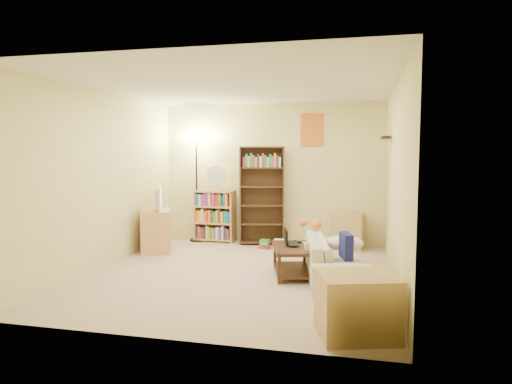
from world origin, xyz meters
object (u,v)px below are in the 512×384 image
tv_stand (156,231)px  tabby_cat (314,224)px  desk_fan (216,178)px  side_table (347,231)px  floor_lamp (196,160)px  mug (308,247)px  short_bookshelf (215,216)px  end_cabinet (357,305)px  laptop (295,244)px  sofa (335,258)px  tall_bookshelf (262,193)px  television (155,198)px  coffee_table (293,257)px

tv_stand → tabby_cat: bearing=-28.7°
desk_fan → side_table: size_ratio=0.75×
floor_lamp → tabby_cat: bearing=-29.2°
mug → short_bookshelf: size_ratio=0.17×
side_table → floor_lamp: bearing=179.3°
short_bookshelf → end_cabinet: size_ratio=1.39×
tabby_cat → mug: 0.90m
laptop → side_table: size_ratio=0.74×
sofa → short_bookshelf: 3.02m
sofa → tabby_cat: (-0.34, 0.64, 0.33)m
tall_bookshelf → side_table: 1.62m
laptop → floor_lamp: size_ratio=0.23×
television → mug: bearing=-136.4°
short_bookshelf → desk_fan: (0.05, -0.05, 0.70)m
mug → side_table: size_ratio=0.27×
laptop → television: television is taller
side_table → tabby_cat: bearing=-109.6°
sofa → end_cabinet: (0.30, -1.89, 0.02)m
coffee_table → side_table: size_ratio=1.65×
floor_lamp → end_cabinet: (2.93, -3.80, -1.21)m
sofa → short_bookshelf: (-2.29, 1.96, 0.21)m
side_table → end_cabinet: bearing=-86.9°
tv_stand → short_bookshelf: short_bookshelf is taller
laptop → sofa: bearing=-124.2°
floor_lamp → mug: bearing=-43.3°
laptop → television: bearing=46.0°
tall_bookshelf → desk_fan: (-0.85, 0.03, 0.26)m
television → floor_lamp: floor_lamp is taller
short_bookshelf → end_cabinet: short_bookshelf is taller
coffee_table → tv_stand: tv_stand is taller
short_bookshelf → desk_fan: bearing=-39.7°
laptop → mug: 0.39m
television → end_cabinet: bearing=-153.2°
tall_bookshelf → television: bearing=-160.2°
sofa → tabby_cat: bearing=18.6°
tv_stand → end_cabinet: size_ratio=1.02×
short_bookshelf → end_cabinet: 4.64m
tall_bookshelf → desk_fan: tall_bookshelf is taller
tabby_cat → side_table: size_ratio=0.70×
tall_bookshelf → end_cabinet: (1.70, -3.77, -0.63)m
tv_stand → end_cabinet: 4.31m
tabby_cat → desk_fan: bearing=146.2°
tall_bookshelf → end_cabinet: tall_bookshelf is taller
short_bookshelf → coffee_table: bearing=-47.6°
television → desk_fan: desk_fan is taller
end_cabinet → tabby_cat: bearing=104.3°
tall_bookshelf → end_cabinet: size_ratio=2.58×
coffee_table → tall_bookshelf: (-0.84, 1.93, 0.67)m
coffee_table → desk_fan: desk_fan is taller
sofa → floor_lamp: bearing=44.4°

